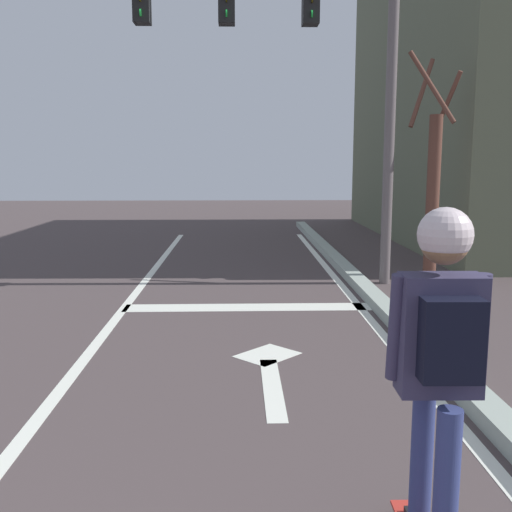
% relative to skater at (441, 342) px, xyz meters
% --- Properties ---
extents(lane_line_center, '(0.12, 20.00, 0.01)m').
position_rel_skater_xyz_m(lane_line_center, '(-2.40, 2.83, -1.09)').
color(lane_line_center, silver).
rests_on(lane_line_center, ground).
extents(lane_line_curbside, '(0.12, 20.00, 0.01)m').
position_rel_skater_xyz_m(lane_line_curbside, '(0.69, 2.83, -1.09)').
color(lane_line_curbside, silver).
rests_on(lane_line_curbside, ground).
extents(stop_bar, '(3.24, 0.40, 0.01)m').
position_rel_skater_xyz_m(stop_bar, '(-0.78, 5.02, -1.09)').
color(stop_bar, silver).
rests_on(stop_bar, ground).
extents(lane_arrow_stem, '(0.16, 1.40, 0.01)m').
position_rel_skater_xyz_m(lane_arrow_stem, '(-0.62, 2.24, -1.09)').
color(lane_arrow_stem, silver).
rests_on(lane_arrow_stem, ground).
extents(lane_arrow_head, '(0.71, 0.71, 0.01)m').
position_rel_skater_xyz_m(lane_arrow_head, '(-0.62, 3.09, -1.09)').
color(lane_arrow_head, silver).
rests_on(lane_arrow_head, ground).
extents(curb_strip, '(0.24, 24.00, 0.14)m').
position_rel_skater_xyz_m(curb_strip, '(0.94, 2.83, -1.03)').
color(curb_strip, '#99A59A').
rests_on(curb_strip, ground).
extents(skater, '(0.45, 0.61, 1.63)m').
position_rel_skater_xyz_m(skater, '(0.00, 0.00, 0.00)').
color(skater, navy).
rests_on(skater, skateboard).
extents(traffic_signal_mast, '(4.99, 0.34, 4.84)m').
position_rel_skater_xyz_m(traffic_signal_mast, '(-0.12, 6.52, 2.50)').
color(traffic_signal_mast, '#625A5A').
rests_on(traffic_signal_mast, ground).
extents(roadside_tree, '(0.92, 0.94, 3.58)m').
position_rel_skater_xyz_m(roadside_tree, '(2.22, 6.90, 0.44)').
color(roadside_tree, brown).
rests_on(roadside_tree, ground).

